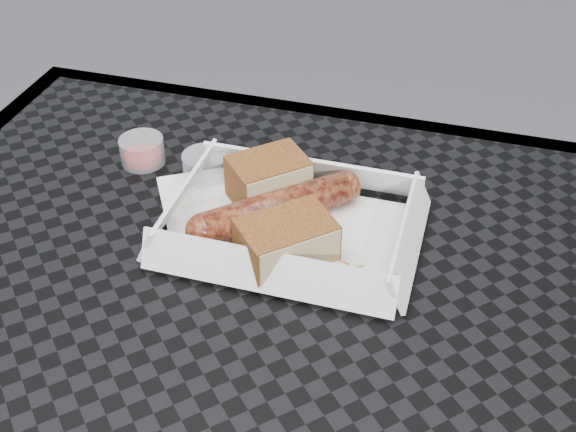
# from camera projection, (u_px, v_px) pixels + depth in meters

# --- Properties ---
(patio_table) EXTENTS (0.80, 0.80, 0.74)m
(patio_table) POSITION_uv_depth(u_px,v_px,m) (228.00, 388.00, 0.67)
(patio_table) COLOR black
(patio_table) RESTS_ON ground
(food_tray) EXTENTS (0.22, 0.15, 0.00)m
(food_tray) POSITION_uv_depth(u_px,v_px,m) (291.00, 232.00, 0.72)
(food_tray) COLOR white
(food_tray) RESTS_ON patio_table
(bratwurst) EXTENTS (0.15, 0.14, 0.04)m
(bratwurst) POSITION_uv_depth(u_px,v_px,m) (277.00, 208.00, 0.72)
(bratwurst) COLOR brown
(bratwurst) RESTS_ON food_tray
(bread_near) EXTENTS (0.09, 0.09, 0.05)m
(bread_near) POSITION_uv_depth(u_px,v_px,m) (269.00, 179.00, 0.75)
(bread_near) COLOR brown
(bread_near) RESTS_ON food_tray
(bread_far) EXTENTS (0.10, 0.10, 0.04)m
(bread_far) POSITION_uv_depth(u_px,v_px,m) (286.00, 241.00, 0.67)
(bread_far) COLOR brown
(bread_far) RESTS_ON food_tray
(veg_garnish) EXTENTS (0.03, 0.03, 0.00)m
(veg_garnish) POSITION_uv_depth(u_px,v_px,m) (338.00, 277.00, 0.67)
(veg_garnish) COLOR #FA5D0A
(veg_garnish) RESTS_ON food_tray
(napkin) EXTENTS (0.16, 0.16, 0.00)m
(napkin) POSITION_uv_depth(u_px,v_px,m) (220.00, 201.00, 0.76)
(napkin) COLOR white
(napkin) RESTS_ON patio_table
(condiment_cup_sauce) EXTENTS (0.05, 0.05, 0.03)m
(condiment_cup_sauce) POSITION_uv_depth(u_px,v_px,m) (142.00, 151.00, 0.81)
(condiment_cup_sauce) COLOR #96110A
(condiment_cup_sauce) RESTS_ON patio_table
(condiment_cup_empty) EXTENTS (0.05, 0.05, 0.03)m
(condiment_cup_empty) POSITION_uv_depth(u_px,v_px,m) (205.00, 166.00, 0.79)
(condiment_cup_empty) COLOR silver
(condiment_cup_empty) RESTS_ON patio_table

